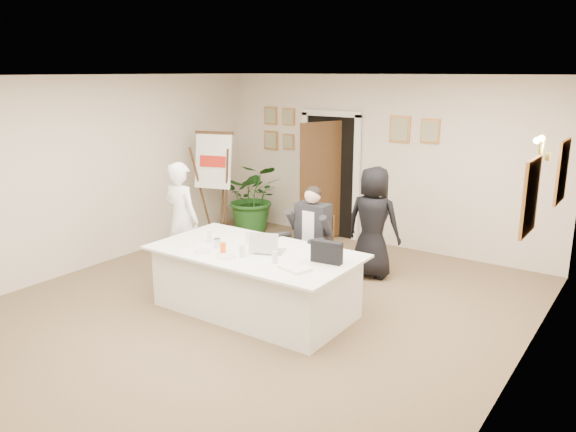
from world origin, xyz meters
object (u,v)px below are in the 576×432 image
(paper_stack, at_px, (295,268))
(laptop_bag, at_px, (327,252))
(oj_glass, at_px, (223,248))
(laptop, at_px, (270,240))
(flip_chart, at_px, (217,192))
(potted_palm, at_px, (254,197))
(steel_jug, at_px, (217,243))
(seated_man, at_px, (311,238))
(standing_woman, at_px, (373,222))
(standing_man, at_px, (182,220))
(conference_table, at_px, (255,281))

(paper_stack, bearing_deg, laptop_bag, 65.98)
(laptop_bag, distance_m, oj_glass, 1.24)
(laptop, bearing_deg, laptop_bag, -16.72)
(flip_chart, height_order, potted_palm, flip_chart)
(laptop, xyz_separation_m, steel_jug, (-0.62, -0.23, -0.08))
(paper_stack, distance_m, steel_jug, 1.21)
(potted_palm, bearing_deg, seated_man, -36.93)
(standing_woman, height_order, paper_stack, standing_woman)
(standing_man, height_order, laptop_bag, standing_man)
(standing_man, distance_m, laptop_bag, 2.56)
(potted_palm, bearing_deg, conference_table, -51.77)
(standing_man, bearing_deg, laptop, 172.14)
(conference_table, bearing_deg, steel_jug, -160.31)
(laptop, xyz_separation_m, laptop_bag, (0.76, 0.04, -0.01))
(seated_man, height_order, laptop, seated_man)
(oj_glass, bearing_deg, paper_stack, 1.33)
(seated_man, xyz_separation_m, standing_man, (-1.76, -0.62, 0.11))
(standing_man, xyz_separation_m, laptop, (1.79, -0.33, 0.09))
(standing_man, xyz_separation_m, paper_stack, (2.38, -0.67, -0.03))
(flip_chart, relative_size, steel_jug, 16.77)
(standing_woman, height_order, laptop, standing_woman)
(potted_palm, distance_m, oj_glass, 3.65)
(standing_woman, bearing_deg, laptop_bag, 96.27)
(conference_table, distance_m, standing_woman, 2.04)
(standing_man, xyz_separation_m, steel_jug, (1.17, -0.56, 0.01))
(seated_man, distance_m, laptop, 0.98)
(seated_man, height_order, laptop_bag, seated_man)
(laptop_bag, bearing_deg, paper_stack, -121.06)
(laptop, height_order, steel_jug, laptop)
(potted_palm, relative_size, paper_stack, 3.90)
(laptop_bag, bearing_deg, standing_woman, 92.79)
(conference_table, height_order, flip_chart, flip_chart)
(standing_man, relative_size, laptop, 4.52)
(flip_chart, xyz_separation_m, laptop_bag, (3.30, -1.88, 0.05))
(seated_man, xyz_separation_m, laptop, (0.03, -0.96, 0.21))
(potted_palm, distance_m, steel_jug, 3.43)
(potted_palm, height_order, steel_jug, potted_palm)
(seated_man, relative_size, laptop_bag, 3.97)
(standing_man, xyz_separation_m, potted_palm, (-0.58, 2.38, -0.19))
(standing_woman, xyz_separation_m, paper_stack, (0.14, -2.17, -0.00))
(laptop_bag, bearing_deg, potted_palm, 132.43)
(standing_woman, xyz_separation_m, potted_palm, (-2.82, 0.88, -0.16))
(seated_man, distance_m, potted_palm, 2.93)
(potted_palm, xyz_separation_m, laptop, (2.37, -2.72, 0.28))
(conference_table, height_order, laptop, laptop)
(laptop_bag, xyz_separation_m, steel_jug, (-1.38, -0.27, -0.07))
(standing_man, height_order, steel_jug, standing_man)
(seated_man, bearing_deg, laptop_bag, -40.21)
(seated_man, relative_size, oj_glass, 10.88)
(conference_table, xyz_separation_m, paper_stack, (0.76, -0.27, 0.40))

